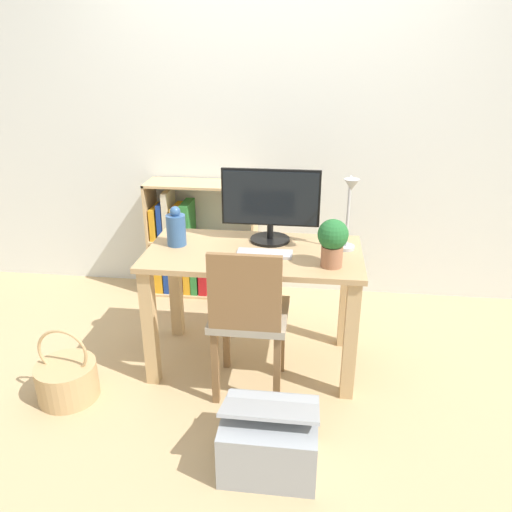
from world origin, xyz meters
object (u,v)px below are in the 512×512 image
at_px(vase, 176,228).
at_px(chair, 248,315).
at_px(monitor, 271,202).
at_px(keyboard, 265,253).
at_px(desk_lamp, 349,208).
at_px(bookshelf, 187,247).
at_px(potted_plant, 333,240).
at_px(storage_box, 269,439).
at_px(basket, 67,379).

relative_size(vase, chair, 0.26).
xyz_separation_m(monitor, keyboard, (-0.01, -0.22, -0.22)).
xyz_separation_m(desk_lamp, bookshelf, (-1.13, 0.85, -0.62)).
height_order(desk_lamp, potted_plant, desk_lamp).
height_order(potted_plant, bookshelf, potted_plant).
xyz_separation_m(monitor, chair, (-0.07, -0.47, -0.47)).
relative_size(potted_plant, storage_box, 0.58).
height_order(bookshelf, storage_box, bookshelf).
bearing_deg(monitor, basket, -148.90).
distance_m(vase, bookshelf, 0.98).
height_order(desk_lamp, bookshelf, desk_lamp).
distance_m(desk_lamp, storage_box, 1.23).
bearing_deg(chair, desk_lamp, 35.18).
bearing_deg(chair, bookshelf, 119.47).
distance_m(keyboard, basket, 1.26).
bearing_deg(keyboard, potted_plant, -16.55).
height_order(vase, bookshelf, vase).
relative_size(vase, desk_lamp, 0.54).
xyz_separation_m(desk_lamp, storage_box, (-0.33, -0.83, -0.84)).
xyz_separation_m(vase, chair, (0.45, -0.34, -0.34)).
bearing_deg(storage_box, vase, 126.51).
relative_size(chair, bookshelf, 1.01).
xyz_separation_m(keyboard, basket, (-1.02, -0.40, -0.62)).
relative_size(keyboard, desk_lamp, 0.71).
xyz_separation_m(vase, basket, (-0.51, -0.49, -0.71)).
relative_size(keyboard, basket, 0.71).
relative_size(monitor, basket, 1.33).
xyz_separation_m(chair, storage_box, (0.16, -0.50, -0.35)).
bearing_deg(bookshelf, basket, -104.12).
bearing_deg(monitor, chair, -98.06).
bearing_deg(vase, desk_lamp, -0.18).
height_order(monitor, potted_plant, monitor).
xyz_separation_m(monitor, potted_plant, (0.35, -0.33, -0.09)).
xyz_separation_m(monitor, desk_lamp, (0.43, -0.13, 0.03)).
xyz_separation_m(vase, bookshelf, (-0.18, 0.85, -0.46)).
relative_size(potted_plant, bookshelf, 0.29).
xyz_separation_m(basket, storage_box, (1.13, -0.34, 0.03)).
relative_size(vase, storage_box, 0.53).
bearing_deg(chair, basket, -169.39).
xyz_separation_m(vase, desk_lamp, (0.95, -0.00, 0.16)).
distance_m(keyboard, potted_plant, 0.39).
bearing_deg(potted_plant, storage_box, -111.42).
relative_size(monitor, bookshelf, 0.64).
distance_m(keyboard, desk_lamp, 0.51).
bearing_deg(basket, keyboard, 21.45).
relative_size(keyboard, potted_plant, 1.20).
distance_m(chair, bookshelf, 1.35).
distance_m(basket, storage_box, 1.18).
relative_size(keyboard, storage_box, 0.69).
relative_size(desk_lamp, storage_box, 0.98).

